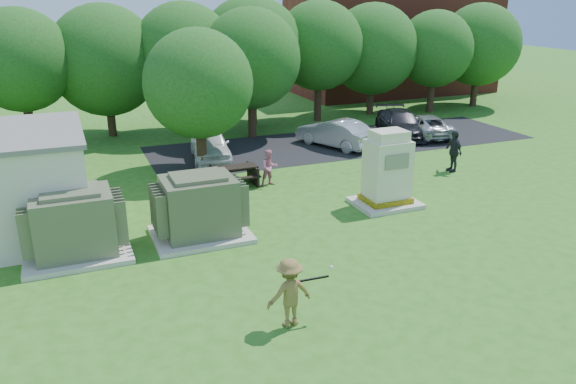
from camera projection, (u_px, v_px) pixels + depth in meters
name	position (u px, v px, depth m)	size (l,w,h in m)	color
ground	(344.00, 284.00, 14.98)	(120.00, 120.00, 0.00)	#2D6619
brick_building	(391.00, 39.00, 43.62)	(15.00, 8.00, 8.00)	maroon
parking_strip	(344.00, 142.00, 29.25)	(20.00, 6.00, 0.01)	#232326
transformer_left	(74.00, 225.00, 16.28)	(3.00, 2.40, 2.07)	beige
transformer_right	(199.00, 208.00, 17.59)	(3.00, 2.40, 2.07)	beige
generator_cabinet	(387.00, 173.00, 20.19)	(2.30, 1.88, 2.80)	beige
picnic_table	(234.00, 174.00, 22.55)	(1.85, 1.39, 0.79)	black
batter	(289.00, 293.00, 12.86)	(1.09, 0.63, 1.69)	olive
person_at_picnic	(270.00, 168.00, 22.48)	(0.72, 0.56, 1.48)	pink
person_walking_right	(454.00, 151.00, 24.24)	(1.06, 0.44, 1.81)	#25252A
car_white	(210.00, 144.00, 26.08)	(1.67, 4.15, 1.41)	white
car_silver_a	(336.00, 133.00, 28.27)	(1.48, 4.25, 1.40)	silver
car_dark	(400.00, 124.00, 30.37)	(1.92, 4.73, 1.37)	black
car_silver_b	(424.00, 125.00, 30.41)	(1.96, 4.25, 1.18)	#A1A2A6
batting_equipment	(311.00, 278.00, 12.93)	(1.09, 0.13, 0.26)	black
tree_row	(217.00, 56.00, 30.38)	(41.30, 13.30, 7.30)	#47301E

